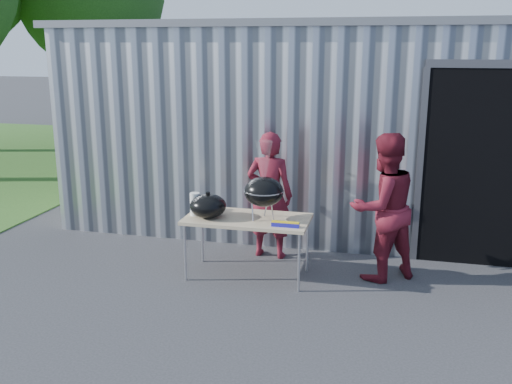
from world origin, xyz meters
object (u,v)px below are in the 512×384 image
(kettle_grill, at_px, (264,186))
(person_cook, at_px, (270,195))
(person_bystander, at_px, (383,207))
(folding_table, at_px, (247,221))

(kettle_grill, bearing_deg, person_cook, 97.23)
(kettle_grill, height_order, person_bystander, person_bystander)
(folding_table, xyz_separation_m, person_bystander, (1.59, 0.33, 0.18))
(kettle_grill, distance_m, person_cook, 0.84)
(folding_table, height_order, kettle_grill, kettle_grill)
(folding_table, height_order, person_bystander, person_bystander)
(kettle_grill, distance_m, person_bystander, 1.45)
(person_cook, bearing_deg, person_bystander, 168.24)
(kettle_grill, height_order, person_cook, kettle_grill)
(folding_table, distance_m, person_bystander, 1.63)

